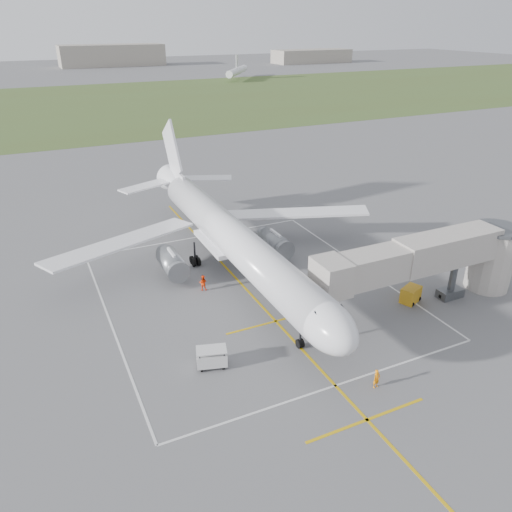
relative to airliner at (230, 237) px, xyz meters
name	(u,v)px	position (x,y,z in m)	size (l,w,h in m)	color
ground	(234,276)	(0.00, -0.75, -4.39)	(700.00, 700.00, 0.00)	#5B5B5D
grass_strip	(77,106)	(0.00, 129.25, -4.38)	(700.00, 120.00, 0.02)	#425525
apron_markings	(257,300)	(0.00, -6.57, -4.38)	(28.20, 60.00, 0.01)	#CA9D0B
airliner	(230,237)	(0.00, 0.00, 0.00)	(38.93, 46.75, 13.52)	silver
jet_bridge	(440,259)	(15.72, -14.25, 0.35)	(23.40, 5.00, 7.20)	gray
gpu_unit	(411,295)	(13.78, -13.23, -3.62)	(2.45, 2.10, 1.57)	#CA8E19
baggage_cart	(212,358)	(-7.74, -14.48, -3.53)	(2.73, 2.07, 1.68)	silver
ramp_worker_nose	(377,379)	(2.70, -22.18, -3.61)	(0.57, 0.38, 1.57)	orange
ramp_worker_wing	(203,283)	(-4.09, -2.22, -3.55)	(0.82, 0.64, 1.68)	#FA3607
distant_hangars	(10,62)	(-16.15, 264.44, 0.78)	(345.00, 49.00, 12.00)	gray
distant_aircraft	(64,83)	(0.25, 163.91, -0.80)	(179.20, 63.04, 8.85)	silver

